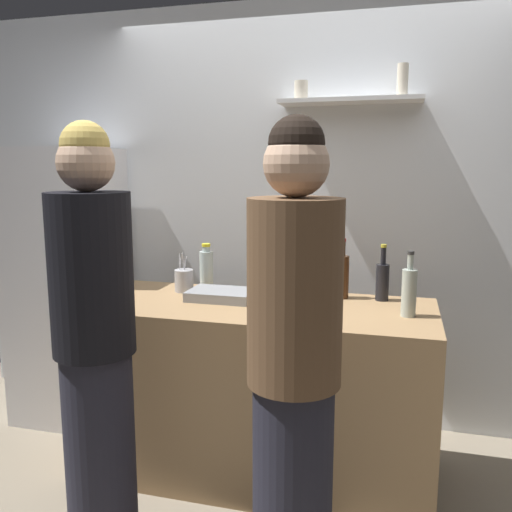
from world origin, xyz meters
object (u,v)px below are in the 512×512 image
at_px(wine_bottle_green_glass, 84,284).
at_px(person_brown_jacket, 294,368).
at_px(wine_bottle_pale_glass, 409,291).
at_px(wine_bottle_amber_glass, 342,275).
at_px(water_bottle_plastic, 206,268).
at_px(utensil_holder, 184,280).
at_px(wine_bottle_dark_glass, 382,280).
at_px(baking_pan, 221,295).
at_px(refrigerator, 69,285).
at_px(person_blonde, 95,340).

relative_size(wine_bottle_green_glass, person_brown_jacket, 0.17).
xyz_separation_m(wine_bottle_pale_glass, wine_bottle_amber_glass, (-0.34, 0.28, 0.00)).
bearing_deg(water_bottle_plastic, wine_bottle_amber_glass, -3.66).
bearing_deg(utensil_holder, wine_bottle_dark_glass, 4.36).
bearing_deg(wine_bottle_pale_glass, wine_bottle_amber_glass, 140.81).
bearing_deg(person_brown_jacket, wine_bottle_dark_glass, -126.49).
bearing_deg(baking_pan, wine_bottle_pale_glass, -4.88).
bearing_deg(baking_pan, wine_bottle_amber_glass, 17.85).
bearing_deg(person_brown_jacket, baking_pan, -77.54).
bearing_deg(wine_bottle_amber_glass, refrigerator, 176.15).
bearing_deg(wine_bottle_green_glass, person_brown_jacket, -22.88).
relative_size(baking_pan, water_bottle_plastic, 1.32).
distance_m(wine_bottle_dark_glass, person_brown_jacket, 1.06).
height_order(refrigerator, wine_bottle_dark_glass, refrigerator).
bearing_deg(wine_bottle_green_glass, baking_pan, 28.09).
bearing_deg(wine_bottle_dark_glass, person_brown_jacket, -104.86).
height_order(wine_bottle_pale_glass, water_bottle_plastic, wine_bottle_pale_glass).
height_order(wine_bottle_amber_glass, water_bottle_plastic, wine_bottle_amber_glass).
distance_m(utensil_holder, person_blonde, 0.85).
distance_m(wine_bottle_dark_glass, wine_bottle_green_glass, 1.53).
bearing_deg(wine_bottle_dark_glass, refrigerator, 176.65).
relative_size(utensil_holder, wine_bottle_dark_glass, 0.75).
relative_size(wine_bottle_amber_glass, wine_bottle_dark_glass, 1.08).
bearing_deg(water_bottle_plastic, refrigerator, 175.99).
relative_size(baking_pan, person_blonde, 0.19).
height_order(wine_bottle_pale_glass, wine_bottle_dark_glass, wine_bottle_pale_glass).
distance_m(wine_bottle_pale_glass, water_bottle_plastic, 1.18).
relative_size(wine_bottle_dark_glass, person_brown_jacket, 0.17).
xyz_separation_m(refrigerator, wine_bottle_pale_glass, (2.10, -0.40, 0.18)).
distance_m(wine_bottle_dark_glass, water_bottle_plastic, 1.00).
relative_size(refrigerator, utensil_holder, 7.68).
bearing_deg(utensil_holder, refrigerator, 167.39).
height_order(refrigerator, wine_bottle_pale_glass, refrigerator).
bearing_deg(wine_bottle_green_glass, person_blonde, -53.21).
relative_size(refrigerator, wine_bottle_green_glass, 5.80).
relative_size(wine_bottle_pale_glass, wine_bottle_amber_glass, 0.97).
height_order(refrigerator, person_brown_jacket, person_brown_jacket).
bearing_deg(person_blonde, person_brown_jacket, 110.40).
bearing_deg(refrigerator, wine_bottle_pale_glass, -10.71).
bearing_deg(refrigerator, wine_bottle_green_glass, -50.23).
xyz_separation_m(wine_bottle_green_glass, person_brown_jacket, (1.16, -0.49, -0.14)).
bearing_deg(water_bottle_plastic, person_blonde, -97.99).
bearing_deg(baking_pan, wine_bottle_green_glass, -151.91).
distance_m(refrigerator, utensil_holder, 0.91).
height_order(utensil_holder, person_brown_jacket, person_brown_jacket).
bearing_deg(wine_bottle_amber_glass, wine_bottle_green_glass, -156.84).
xyz_separation_m(utensil_holder, wine_bottle_pale_glass, (1.22, -0.20, 0.06)).
xyz_separation_m(refrigerator, baking_pan, (1.15, -0.32, 0.08)).
bearing_deg(refrigerator, utensil_holder, -12.61).
xyz_separation_m(wine_bottle_pale_glass, wine_bottle_green_glass, (-1.57, -0.24, -0.01)).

